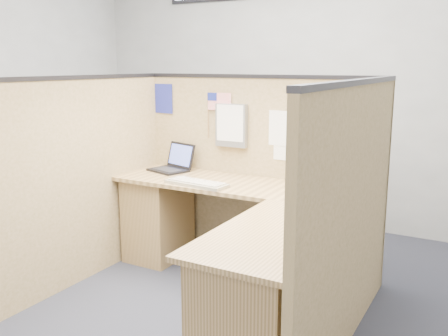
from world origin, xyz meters
The scene contains 13 objects.
floor centered at (0.00, 0.00, 0.00)m, with size 5.00×5.00×0.00m, color #1F222C.
wall_back centered at (0.00, 2.25, 1.40)m, with size 5.00×5.00×0.00m, color #929496.
cubicle_partitions centered at (0.00, 0.43, 0.77)m, with size 2.06×1.83×1.53m.
l_desk centered at (0.18, 0.29, 0.39)m, with size 1.95×1.75×0.73m.
laptop centered at (-0.71, 0.83, 0.78)m, with size 0.36×0.37×0.22m.
keyboard centered at (-0.24, 0.48, 0.75)m, with size 0.50×0.21×0.03m.
mouse centered at (0.65, 0.54, 0.75)m, with size 0.11×0.07×0.04m, color silver.
hand_forearm centered at (0.66, 0.40, 0.77)m, with size 0.11×0.38×0.08m.
blue_poster centered at (-0.88, 0.97, 1.32)m, with size 0.19×0.00×0.25m, color navy.
american_flag centered at (-0.35, 0.96, 1.30)m, with size 0.22×0.01×0.38m.
file_holder centered at (-0.20, 0.94, 1.13)m, with size 0.27×0.05×0.34m.
paper_left centered at (0.19, 0.97, 1.13)m, with size 0.21×0.00×0.27m, color white.
paper_right centered at (0.26, 0.97, 1.01)m, with size 0.20×0.00×0.26m, color white.
Camera 1 is at (1.68, -2.55, 1.61)m, focal length 40.00 mm.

